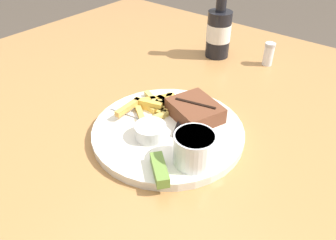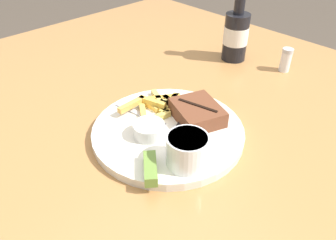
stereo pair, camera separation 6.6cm
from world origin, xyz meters
TOP-DOWN VIEW (x-y plane):
  - dining_table at (0.00, 0.00)m, footprint 1.52×1.34m
  - dinner_plate at (0.00, 0.00)m, footprint 0.31×0.31m
  - steak_portion at (0.02, 0.07)m, footprint 0.13×0.12m
  - fries_pile at (-0.07, 0.04)m, footprint 0.11×0.15m
  - coleslaw_cup at (0.10, -0.05)m, footprint 0.07×0.07m
  - dipping_sauce_cup at (-0.01, -0.04)m, footprint 0.06×0.06m
  - pickle_spear at (0.07, -0.11)m, footprint 0.07×0.06m
  - fork_utensil at (-0.08, -0.01)m, footprint 0.13×0.03m
  - knife_utensil at (0.01, 0.04)m, footprint 0.09×0.16m
  - beer_bottle at (-0.13, 0.39)m, footprint 0.07×0.07m
  - salt_shaker at (0.02, 0.43)m, footprint 0.03×0.03m

SIDE VIEW (x-z plane):
  - dining_table at x=0.00m, z-range 0.32..1.08m
  - dinner_plate at x=0.00m, z-range 0.76..0.78m
  - fork_utensil at x=-0.08m, z-range 0.78..0.78m
  - knife_utensil at x=0.01m, z-range 0.78..0.79m
  - fries_pile at x=-0.07m, z-range 0.78..0.80m
  - pickle_spear at x=0.07m, z-range 0.78..0.80m
  - salt_shaker at x=0.02m, z-range 0.76..0.83m
  - dipping_sauce_cup at x=-0.01m, z-range 0.78..0.81m
  - steak_portion at x=0.02m, z-range 0.78..0.81m
  - coleslaw_cup at x=0.10m, z-range 0.78..0.84m
  - beer_bottle at x=-0.13m, z-range 0.73..0.95m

